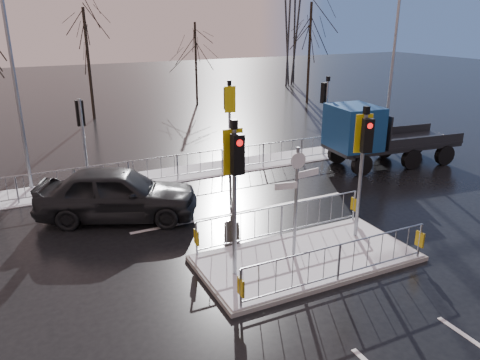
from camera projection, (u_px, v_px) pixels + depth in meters
name	position (u px, v px, depth m)	size (l,w,h in m)	color
ground	(307.00, 260.00, 12.92)	(120.00, 120.00, 0.00)	black
snow_verge	(196.00, 172.00, 20.21)	(30.00, 2.00, 0.04)	white
lane_markings	(313.00, 265.00, 12.64)	(8.00, 11.38, 0.01)	silver
traffic_island	(307.00, 247.00, 12.80)	(6.00, 3.04, 4.15)	slate
far_kerb_fixtures	(206.00, 151.00, 19.57)	(18.00, 0.65, 3.83)	gray
car_far_lane	(118.00, 193.00, 15.32)	(2.08, 5.18, 1.76)	black
flatbed_truck	(370.00, 134.00, 20.46)	(6.21, 2.78, 2.79)	black
tree_far_a	(86.00, 42.00, 29.16)	(3.75, 3.75, 7.08)	black
tree_far_b	(196.00, 48.00, 34.37)	(3.25, 3.25, 6.14)	black
tree_far_c	(310.00, 33.00, 34.81)	(4.00, 4.00, 7.55)	black
street_lamp_right	(394.00, 59.00, 23.04)	(1.25, 0.18, 8.00)	gray
street_lamp_left	(15.00, 71.00, 16.83)	(1.25, 0.18, 8.20)	gray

